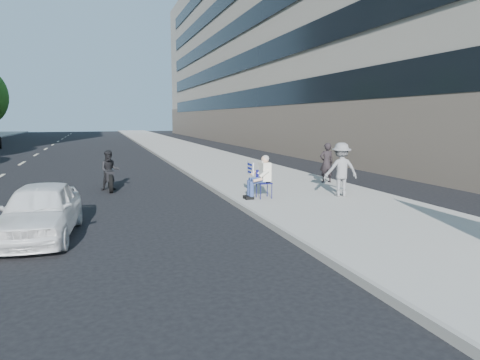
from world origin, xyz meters
name	(u,v)px	position (x,y,z in m)	size (l,w,h in m)	color
ground	(241,263)	(0.00, 0.00, 0.00)	(160.00, 160.00, 0.00)	black
near_sidewalk	(202,157)	(4.00, 20.00, 0.07)	(5.00, 120.00, 0.15)	#A5A49B
near_building	(302,41)	(17.00, 32.00, 10.00)	(14.00, 70.00, 20.00)	gray
seated_protester	(260,174)	(2.29, 4.99, 0.87)	(0.83, 1.12, 1.31)	navy
jogger	(341,170)	(4.78, 4.53, 0.98)	(1.08, 0.62, 1.66)	slate
pedestrian_woman	(326,163)	(5.80, 7.20, 0.90)	(0.54, 0.36, 1.49)	black
white_sedan_near	(40,210)	(-3.56, 2.92, 0.60)	(1.41, 3.50, 1.19)	white
motorcycle	(110,172)	(-1.97, 8.89, 0.64)	(0.69, 2.04, 1.42)	black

